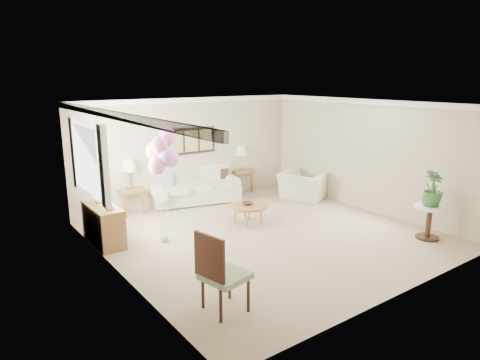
{
  "coord_description": "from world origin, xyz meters",
  "views": [
    {
      "loc": [
        -5.15,
        -6.23,
        3.08
      ],
      "look_at": [
        -0.22,
        0.6,
        1.05
      ],
      "focal_mm": 32.0,
      "sensor_mm": 36.0,
      "label": 1
    }
  ],
  "objects_px": {
    "balloon_cluster": "(163,153)",
    "sofa": "(194,188)",
    "coffee_table": "(248,206)",
    "armchair": "(303,186)",
    "accent_chair": "(220,271)"
  },
  "relations": [
    {
      "from": "coffee_table",
      "to": "armchair",
      "type": "relative_size",
      "value": 0.77
    },
    {
      "from": "sofa",
      "to": "balloon_cluster",
      "type": "xyz_separation_m",
      "value": [
        -1.81,
        -2.06,
        1.39
      ]
    },
    {
      "from": "coffee_table",
      "to": "armchair",
      "type": "height_order",
      "value": "armchair"
    },
    {
      "from": "coffee_table",
      "to": "balloon_cluster",
      "type": "height_order",
      "value": "balloon_cluster"
    },
    {
      "from": "coffee_table",
      "to": "accent_chair",
      "type": "distance_m",
      "value": 3.59
    },
    {
      "from": "sofa",
      "to": "armchair",
      "type": "relative_size",
      "value": 2.38
    },
    {
      "from": "accent_chair",
      "to": "sofa",
      "type": "bearing_deg",
      "value": 63.8
    },
    {
      "from": "sofa",
      "to": "armchair",
      "type": "xyz_separation_m",
      "value": [
        2.39,
        -1.42,
        0.01
      ]
    },
    {
      "from": "sofa",
      "to": "accent_chair",
      "type": "bearing_deg",
      "value": -116.2
    },
    {
      "from": "armchair",
      "to": "balloon_cluster",
      "type": "xyz_separation_m",
      "value": [
        -4.2,
        -0.63,
        1.38
      ]
    },
    {
      "from": "armchair",
      "to": "accent_chair",
      "type": "distance_m",
      "value": 5.8
    },
    {
      "from": "coffee_table",
      "to": "balloon_cluster",
      "type": "distance_m",
      "value": 2.33
    },
    {
      "from": "balloon_cluster",
      "to": "sofa",
      "type": "bearing_deg",
      "value": 48.67
    },
    {
      "from": "coffee_table",
      "to": "armchair",
      "type": "distance_m",
      "value": 2.41
    },
    {
      "from": "coffee_table",
      "to": "accent_chair",
      "type": "bearing_deg",
      "value": -132.85
    }
  ]
}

